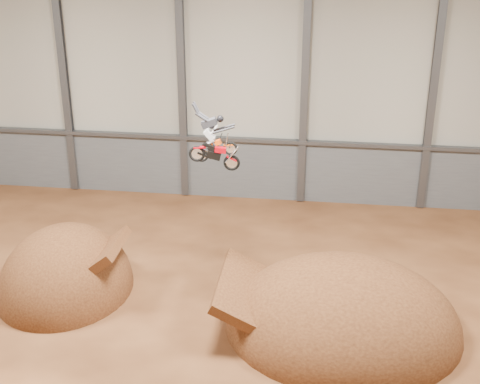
# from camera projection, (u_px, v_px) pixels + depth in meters

# --- Properties ---
(floor) EXTENTS (40.00, 40.00, 0.00)m
(floor) POSITION_uv_depth(u_px,v_px,m) (192.00, 356.00, 25.08)
(floor) COLOR #4B2714
(floor) RESTS_ON ground
(back_wall) EXTENTS (40.00, 0.10, 14.00)m
(back_wall) POSITION_uv_depth(u_px,v_px,m) (243.00, 77.00, 35.95)
(back_wall) COLOR #B0AC9C
(back_wall) RESTS_ON ground
(lower_band_back) EXTENTS (39.80, 0.18, 3.50)m
(lower_band_back) POSITION_uv_depth(u_px,v_px,m) (243.00, 169.00, 37.94)
(lower_band_back) COLOR #585C60
(lower_band_back) RESTS_ON ground
(steel_rail) EXTENTS (39.80, 0.35, 0.20)m
(steel_rail) POSITION_uv_depth(u_px,v_px,m) (242.00, 140.00, 37.09)
(steel_rail) COLOR #47494F
(steel_rail) RESTS_ON lower_band_back
(steel_column_1) EXTENTS (0.40, 0.36, 13.90)m
(steel_column_1) POSITION_uv_depth(u_px,v_px,m) (64.00, 73.00, 36.97)
(steel_column_1) COLOR #47494F
(steel_column_1) RESTS_ON ground
(steel_column_2) EXTENTS (0.40, 0.36, 13.90)m
(steel_column_2) POSITION_uv_depth(u_px,v_px,m) (182.00, 76.00, 36.17)
(steel_column_2) COLOR #47494F
(steel_column_2) RESTS_ON ground
(steel_column_3) EXTENTS (0.40, 0.36, 13.90)m
(steel_column_3) POSITION_uv_depth(u_px,v_px,m) (305.00, 80.00, 35.36)
(steel_column_3) COLOR #47494F
(steel_column_3) RESTS_ON ground
(steel_column_4) EXTENTS (0.40, 0.36, 13.90)m
(steel_column_4) POSITION_uv_depth(u_px,v_px,m) (434.00, 84.00, 34.56)
(steel_column_4) COLOR #47494F
(steel_column_4) RESTS_ON ground
(takeoff_ramp) EXTENTS (5.75, 6.63, 5.75)m
(takeoff_ramp) POSITION_uv_depth(u_px,v_px,m) (67.00, 289.00, 29.37)
(takeoff_ramp) COLOR #3D1F0F
(takeoff_ramp) RESTS_ON ground
(landing_ramp) EXTENTS (9.35, 8.27, 5.40)m
(landing_ramp) POSITION_uv_depth(u_px,v_px,m) (342.00, 328.00, 26.69)
(landing_ramp) COLOR #3D1F0F
(landing_ramp) RESTS_ON ground
(fmx_rider_a) EXTENTS (2.23, 0.77, 2.09)m
(fmx_rider_a) POSITION_uv_depth(u_px,v_px,m) (218.00, 139.00, 27.32)
(fmx_rider_a) COLOR #F2530E
(fmx_rider_b) EXTENTS (3.22, 1.03, 2.90)m
(fmx_rider_b) POSITION_uv_depth(u_px,v_px,m) (212.00, 138.00, 25.57)
(fmx_rider_b) COLOR #C4020F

